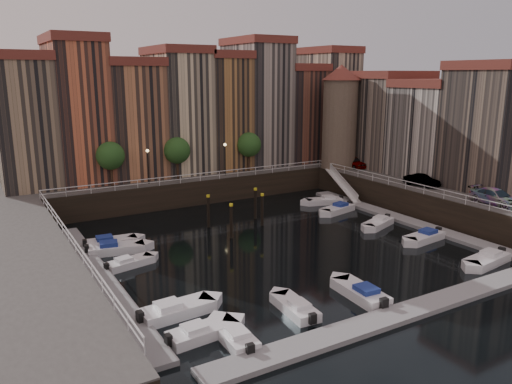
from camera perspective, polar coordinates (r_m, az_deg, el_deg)
ground at (r=47.69m, az=1.65°, el=-5.75°), size 200.00×200.00×0.00m
quay_far at (r=69.93m, az=-9.69°, el=1.52°), size 80.00×20.00×3.00m
quay_right at (r=64.85m, az=24.16°, el=-0.40°), size 20.00×36.00×3.00m
dock_left at (r=40.99m, az=-17.42°, el=-9.41°), size 2.00×28.00×0.35m
dock_right at (r=56.85m, az=16.21°, el=-2.95°), size 2.00×28.00×0.35m
dock_near at (r=35.49m, az=16.74°, el=-13.02°), size 30.00×2.00×0.35m
mountains at (r=150.58m, az=-20.80°, el=9.57°), size 145.00×100.00×18.00m
far_terrace at (r=67.59m, az=-6.59°, el=9.32°), size 48.70×10.30×17.50m
right_terrace at (r=65.90m, az=19.96°, el=7.29°), size 9.30×24.30×14.00m
corner_tower at (r=68.81m, az=9.56°, el=8.66°), size 5.20×5.20×13.80m
promenade_trees at (r=61.41m, az=-8.44°, el=4.76°), size 21.20×3.20×5.20m
street_lamps at (r=60.72m, az=-7.77°, el=4.03°), size 10.36×0.36×4.18m
railings at (r=50.67m, az=-1.25°, el=-0.14°), size 36.08×34.04×0.52m
gangway at (r=64.75m, az=9.84°, el=0.95°), size 2.78×8.32×3.73m
mooring_pilings at (r=51.84m, az=-1.87°, el=-2.27°), size 6.18×4.98×3.78m
boat_left_0 at (r=31.52m, az=-6.25°, el=-15.64°), size 4.74×2.04×1.07m
boat_left_1 at (r=34.22m, az=-9.16°, el=-13.19°), size 5.35×2.26×1.21m
boat_left_2 at (r=43.10m, az=-14.33°, el=-7.85°), size 4.32×2.33×0.97m
boat_left_3 at (r=46.56m, az=-15.80°, el=-6.24°), size 5.26×2.81×1.18m
boat_left_4 at (r=48.47m, az=-16.31°, el=-5.52°), size 4.89×2.17×1.11m
boat_right_0 at (r=46.54m, az=24.93°, el=-7.03°), size 5.15×2.43×1.16m
boat_right_1 at (r=50.63m, az=18.73°, el=-4.89°), size 4.94×2.31×1.11m
boat_right_2 at (r=53.91m, az=13.81°, el=-3.47°), size 4.71×3.07×1.06m
boat_right_3 at (r=58.43m, az=9.34°, el=-1.94°), size 5.00×2.78×1.12m
boat_right_4 at (r=62.00m, az=7.86°, el=-1.01°), size 4.83×2.85×1.08m
boat_near_0 at (r=31.06m, az=-2.53°, el=-16.08°), size 1.80×4.51×1.03m
boat_near_1 at (r=34.38m, az=4.53°, el=-13.03°), size 1.94×4.57×1.04m
boat_near_2 at (r=37.02m, az=11.93°, el=-11.20°), size 2.15×5.18×1.18m
car_a at (r=69.60m, az=11.01°, el=3.31°), size 2.18×4.67×1.55m
car_b at (r=59.96m, az=18.41°, el=1.18°), size 2.20×4.27×1.34m
car_c at (r=54.25m, az=25.72°, el=-0.60°), size 2.29×5.32×1.53m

